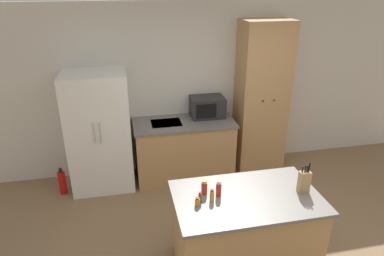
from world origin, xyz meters
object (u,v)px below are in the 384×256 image
pantry_cabinet (261,98)px  knife_block (304,181)px  spice_bottle_pale_salt (197,202)px  fire_extinguisher (62,182)px  refrigerator (100,132)px  spice_bottle_amber_oil (219,189)px  spice_bottle_short_red (200,197)px  spice_bottle_tall_dark (204,188)px  microwave (207,107)px  spice_bottle_green_herb (212,196)px

pantry_cabinet → knife_block: 2.11m
pantry_cabinet → spice_bottle_pale_salt: 2.56m
spice_bottle_pale_salt → fire_extinguisher: bearing=130.3°
refrigerator → knife_block: size_ratio=5.27×
spice_bottle_amber_oil → spice_bottle_short_red: bearing=-162.7°
refrigerator → spice_bottle_amber_oil: size_ratio=9.92×
spice_bottle_tall_dark → fire_extinguisher: size_ratio=0.38×
microwave → fire_extinguisher: size_ratio=1.24×
fire_extinguisher → microwave: bearing=7.3°
spice_bottle_pale_salt → knife_block: bearing=0.5°
refrigerator → fire_extinguisher: size_ratio=4.21×
spice_bottle_amber_oil → pantry_cabinet: bearing=57.8°
pantry_cabinet → microwave: 0.85m
pantry_cabinet → spice_bottle_green_herb: size_ratio=17.79×
spice_bottle_green_herb → spice_bottle_pale_salt: bearing=-165.0°
knife_block → spice_bottle_amber_oil: 0.87m
knife_block → refrigerator: bearing=136.5°
spice_bottle_amber_oil → fire_extinguisher: 2.63m
pantry_cabinet → fire_extinguisher: bearing=-175.7°
spice_bottle_pale_salt → fire_extinguisher: 2.54m
knife_block → spice_bottle_short_red: size_ratio=2.90×
microwave → knife_block: (0.47, -2.12, -0.07)m
spice_bottle_tall_dark → spice_bottle_green_herb: 0.14m
microwave → fire_extinguisher: microwave is taller
spice_bottle_tall_dark → spice_bottle_amber_oil: bearing=-26.3°
spice_bottle_green_herb → spice_bottle_pale_salt: 0.16m
pantry_cabinet → spice_bottle_green_herb: 2.44m
knife_block → spice_bottle_short_red: bearing=178.1°
refrigerator → knife_block: (2.09, -1.98, 0.14)m
spice_bottle_green_herb → spice_bottle_pale_salt: spice_bottle_green_herb is taller
refrigerator → microwave: refrigerator is taller
knife_block → spice_bottle_pale_salt: knife_block is taller
pantry_cabinet → knife_block: (-0.38, -2.07, -0.17)m
knife_block → spice_bottle_amber_oil: (-0.86, 0.10, -0.04)m
refrigerator → pantry_cabinet: size_ratio=0.74×
microwave → spice_bottle_green_herb: bearing=-102.9°
refrigerator → fire_extinguisher: bearing=-166.5°
refrigerator → fire_extinguisher: 0.91m
spice_bottle_amber_oil → fire_extinguisher: bearing=136.1°
spice_bottle_short_red → spice_bottle_pale_salt: bearing=-128.5°
spice_bottle_tall_dark → spice_bottle_green_herb: spice_bottle_tall_dark is taller
refrigerator → microwave: size_ratio=3.41×
microwave → spice_bottle_short_red: microwave is taller
microwave → spice_bottle_tall_dark: bearing=-105.0°
knife_block → fire_extinguisher: size_ratio=0.80×
refrigerator → spice_bottle_tall_dark: bearing=-59.0°
spice_bottle_pale_salt → fire_extinguisher: size_ratio=0.21×
spice_bottle_tall_dark → spice_bottle_amber_oil: spice_bottle_amber_oil is taller
spice_bottle_amber_oil → spice_bottle_green_herb: (-0.09, -0.07, -0.02)m
pantry_cabinet → microwave: (-0.85, 0.05, -0.10)m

